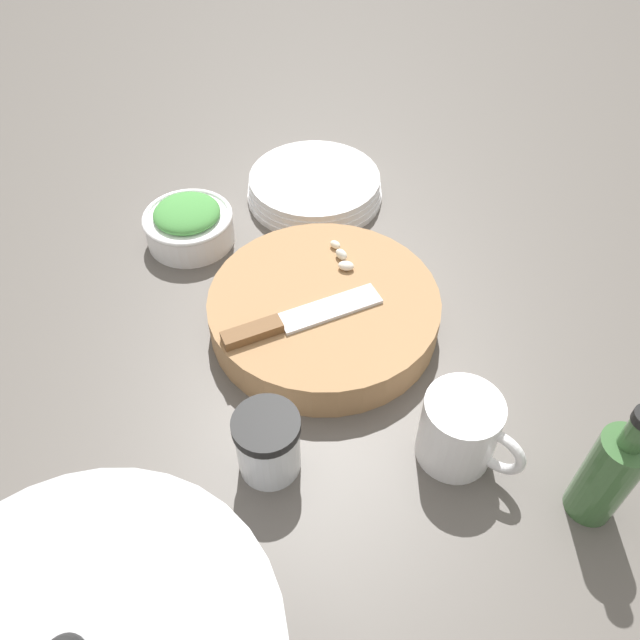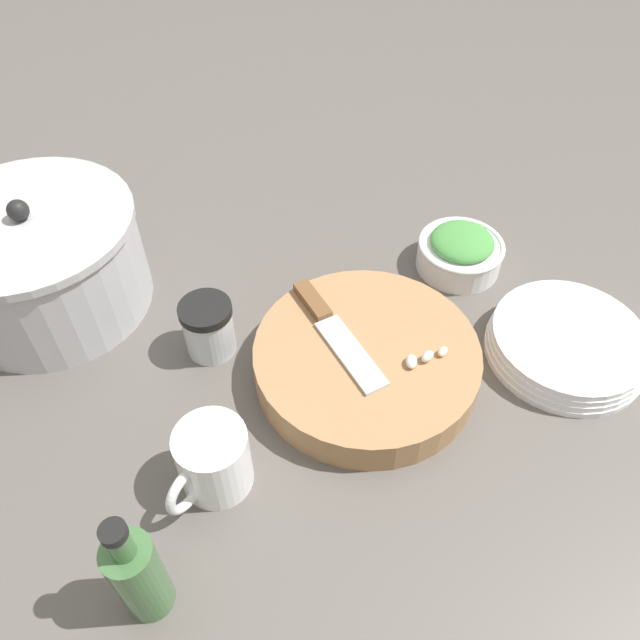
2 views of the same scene
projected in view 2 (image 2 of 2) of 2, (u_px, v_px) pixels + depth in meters
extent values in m
plane|color=#56514C|center=(309.00, 350.00, 0.86)|extent=(5.00, 5.00, 0.00)
cylinder|color=#9E754C|center=(366.00, 361.00, 0.81)|extent=(0.29, 0.29, 0.05)
cube|color=brown|center=(313.00, 301.00, 0.84)|extent=(0.03, 0.07, 0.01)
cube|color=silver|center=(351.00, 353.00, 0.79)|extent=(0.04, 0.13, 0.01)
ellipsoid|color=#F2E2C2|center=(443.00, 352.00, 0.79)|extent=(0.02, 0.02, 0.01)
ellipsoid|color=silver|center=(411.00, 362.00, 0.78)|extent=(0.02, 0.03, 0.01)
ellipsoid|color=silver|center=(427.00, 356.00, 0.78)|extent=(0.02, 0.02, 0.01)
cylinder|color=white|center=(459.00, 256.00, 0.96)|extent=(0.13, 0.13, 0.04)
torus|color=white|center=(462.00, 245.00, 0.94)|extent=(0.13, 0.13, 0.01)
ellipsoid|color=#478E42|center=(462.00, 242.00, 0.94)|extent=(0.10, 0.10, 0.03)
cylinder|color=silver|center=(209.00, 331.00, 0.84)|extent=(0.07, 0.07, 0.07)
cylinder|color=black|center=(205.00, 310.00, 0.81)|extent=(0.07, 0.07, 0.01)
cylinder|color=white|center=(214.00, 459.00, 0.70)|extent=(0.08, 0.08, 0.09)
torus|color=white|center=(187.00, 489.00, 0.67)|extent=(0.06, 0.03, 0.06)
cylinder|color=white|center=(564.00, 351.00, 0.85)|extent=(0.21, 0.21, 0.01)
cylinder|color=white|center=(566.00, 346.00, 0.84)|extent=(0.21, 0.21, 0.01)
cylinder|color=white|center=(568.00, 341.00, 0.84)|extent=(0.21, 0.21, 0.01)
cylinder|color=white|center=(570.00, 336.00, 0.83)|extent=(0.21, 0.21, 0.01)
cylinder|color=#3D6638|center=(139.00, 577.00, 0.59)|extent=(0.05, 0.05, 0.12)
cylinder|color=#3D6638|center=(120.00, 544.00, 0.54)|extent=(0.02, 0.02, 0.04)
cylinder|color=black|center=(113.00, 532.00, 0.52)|extent=(0.02, 0.02, 0.01)
cylinder|color=#B2B2B7|center=(43.00, 265.00, 0.87)|extent=(0.28, 0.28, 0.14)
cylinder|color=#B2B2B7|center=(23.00, 222.00, 0.82)|extent=(0.29, 0.29, 0.01)
sphere|color=black|center=(18.00, 210.00, 0.80)|extent=(0.03, 0.03, 0.03)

